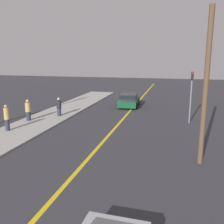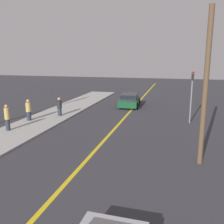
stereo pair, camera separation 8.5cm
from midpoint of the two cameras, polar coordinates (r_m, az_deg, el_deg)
The scene contains 8 objects.
road_center_line at distance 20.32m, azimuth 2.18°, elevation -1.86°, with size 0.20×60.00×0.01m.
sidewalk_left at distance 21.10m, azimuth -15.17°, elevation -1.61°, with size 3.44×33.03×0.11m.
car_ahead_center at distance 25.91m, azimuth 3.80°, elevation 2.68°, with size 2.14×4.17×1.33m.
pedestrian_near_curb at distance 18.32m, azimuth -23.04°, elevation -1.20°, with size 0.34×0.34×1.80m.
pedestrian_mid_group at distance 20.69m, azimuth -18.75°, elevation 0.41°, with size 0.41×0.41×1.68m.
pedestrian_far_standing at distance 21.67m, azimuth -12.14°, elevation 1.16°, with size 0.40×0.40×1.57m.
traffic_light at distance 19.80m, azimuth 17.53°, elevation 4.37°, with size 0.18×0.40×3.96m.
utility_pole at distance 12.12m, azimuth 20.43°, elevation 5.00°, with size 0.24×0.24×7.22m.
Camera 1 is at (4.10, -1.26, 5.02)m, focal length 40.00 mm.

